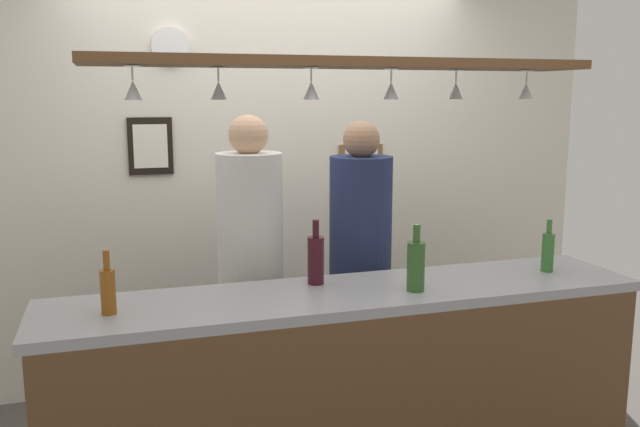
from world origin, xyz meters
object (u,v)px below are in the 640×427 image
person_left_white_patterned_shirt (250,247)px  picture_frame_lower_pair (361,158)px  bottle_wine_dark_red (316,259)px  bottle_beer_green_import (548,251)px  bottle_beer_amber_tall (108,290)px  bottle_champagne_green (416,265)px  picture_frame_caricature (150,146)px  person_right_navy_shirt (360,244)px  wall_clock (170,46)px

person_left_white_patterned_shirt → picture_frame_lower_pair: bearing=40.5°
bottle_wine_dark_red → bottle_beer_green_import: bearing=-6.4°
bottle_beer_amber_tall → bottle_champagne_green: bottle_champagne_green is taller
bottle_champagne_green → picture_frame_caricature: bearing=124.7°
person_right_navy_shirt → wall_clock: bearing=140.1°
picture_frame_lower_pair → picture_frame_caricature: bearing=180.0°
bottle_wine_dark_red → bottle_champagne_green: (0.39, -0.24, 0.00)m
person_left_white_patterned_shirt → picture_frame_caricature: size_ratio=5.08×
person_right_navy_shirt → picture_frame_caricature: size_ratio=4.96×
wall_clock → bottle_beer_amber_tall: bearing=-105.8°
picture_frame_caricature → bottle_wine_dark_red: bearing=-62.9°
bottle_beer_amber_tall → bottle_wine_dark_red: size_ratio=0.87×
person_right_navy_shirt → bottle_beer_amber_tall: (-1.32, -0.66, 0.05)m
bottle_beer_green_import → picture_frame_lower_pair: picture_frame_lower_pair is taller
wall_clock → person_left_white_patterned_shirt: bearing=-68.4°
person_left_white_patterned_shirt → bottle_beer_green_import: bearing=-24.6°
bottle_wine_dark_red → picture_frame_lower_pair: bearing=61.1°
person_right_navy_shirt → bottle_champagne_green: person_right_navy_shirt is taller
bottle_beer_green_import → bottle_beer_amber_tall: bearing=-178.9°
bottle_champagne_green → bottle_beer_green_import: (0.76, 0.11, -0.01)m
picture_frame_caricature → bottle_beer_amber_tall: bearing=-100.5°
bottle_beer_amber_tall → person_right_navy_shirt: bearing=26.6°
picture_frame_caricature → wall_clock: (0.14, -0.01, 0.58)m
person_right_navy_shirt → picture_frame_lower_pair: bearing=69.3°
person_right_navy_shirt → bottle_beer_amber_tall: person_right_navy_shirt is taller
picture_frame_lower_pair → wall_clock: (-1.20, -0.01, 0.69)m
person_left_white_patterned_shirt → picture_frame_lower_pair: (0.90, 0.77, 0.37)m
bottle_wine_dark_red → picture_frame_caricature: 1.48m
person_right_navy_shirt → picture_frame_lower_pair: person_right_navy_shirt is taller
bottle_champagne_green → picture_frame_lower_pair: (0.30, 1.50, 0.33)m
bottle_beer_amber_tall → wall_clock: size_ratio=1.18×
person_right_navy_shirt → bottle_beer_amber_tall: bearing=-153.4°
bottle_beer_amber_tall → bottle_champagne_green: size_ratio=0.87×
person_right_navy_shirt → picture_frame_caricature: (-1.05, 0.77, 0.50)m
bottle_beer_green_import → picture_frame_caricature: picture_frame_caricature is taller
person_left_white_patterned_shirt → picture_frame_caricature: (-0.44, 0.77, 0.48)m
bottle_champagne_green → wall_clock: wall_clock is taller
bottle_beer_green_import → picture_frame_lower_pair: 1.50m
picture_frame_caricature → person_left_white_patterned_shirt: bearing=-60.2°
person_left_white_patterned_shirt → bottle_wine_dark_red: (0.21, -0.49, 0.04)m
bottle_beer_green_import → wall_clock: bearing=140.2°
bottle_wine_dark_red → picture_frame_caricature: size_ratio=0.88×
bottle_beer_amber_tall → picture_frame_caricature: bearing=79.5°
bottle_wine_dark_red → wall_clock: 1.69m
person_right_navy_shirt → wall_clock: size_ratio=7.67×
person_right_navy_shirt → wall_clock: 1.61m
person_left_white_patterned_shirt → bottle_champagne_green: person_left_white_patterned_shirt is taller
bottle_beer_green_import → person_left_white_patterned_shirt: bearing=155.4°
picture_frame_lower_pair → wall_clock: bearing=-179.7°
person_left_white_patterned_shirt → bottle_beer_amber_tall: bearing=-136.9°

